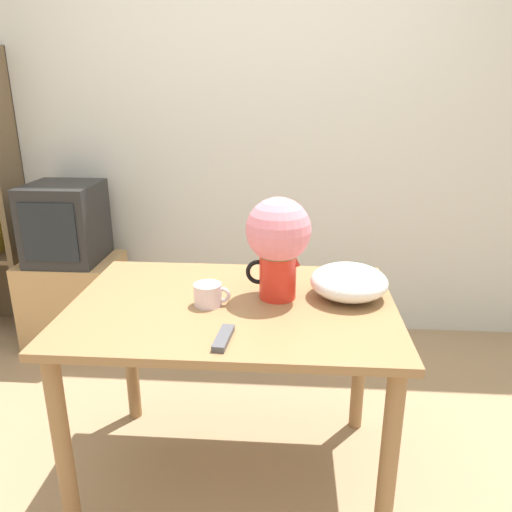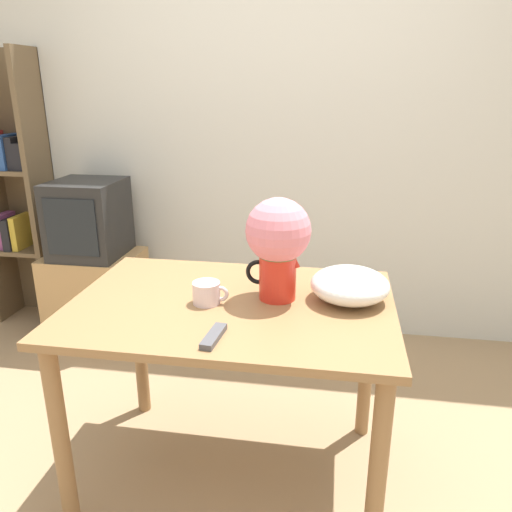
{
  "view_description": "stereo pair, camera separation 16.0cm",
  "coord_description": "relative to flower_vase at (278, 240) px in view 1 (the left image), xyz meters",
  "views": [
    {
      "loc": [
        0.23,
        -1.49,
        1.55
      ],
      "look_at": [
        0.1,
        0.25,
        0.95
      ],
      "focal_mm": 35.0,
      "sensor_mm": 36.0,
      "label": 1
    },
    {
      "loc": [
        0.38,
        -1.47,
        1.55
      ],
      "look_at": [
        0.1,
        0.25,
        0.95
      ],
      "focal_mm": 35.0,
      "sensor_mm": 36.0,
      "label": 2
    }
  ],
  "objects": [
    {
      "name": "ground_plane",
      "position": [
        -0.18,
        -0.25,
        -1.01
      ],
      "size": [
        12.0,
        12.0,
        0.0
      ],
      "primitive_type": "plane",
      "color": "#9E7F5B"
    },
    {
      "name": "remote_control",
      "position": [
        -0.16,
        -0.36,
        -0.22
      ],
      "size": [
        0.05,
        0.16,
        0.02
      ],
      "color": "#4C4C51",
      "rests_on": "table"
    },
    {
      "name": "white_bowl",
      "position": [
        0.27,
        0.02,
        -0.16
      ],
      "size": [
        0.29,
        0.29,
        0.12
      ],
      "color": "white",
      "rests_on": "table"
    },
    {
      "name": "coffee_mug",
      "position": [
        -0.25,
        -0.09,
        -0.19
      ],
      "size": [
        0.13,
        0.1,
        0.08
      ],
      "color": "silver",
      "rests_on": "table"
    },
    {
      "name": "tv_set",
      "position": [
        -1.29,
        1.02,
        -0.23
      ],
      "size": [
        0.4,
        0.42,
        0.46
      ],
      "color": "black",
      "rests_on": "tv_stand"
    },
    {
      "name": "wall_back",
      "position": [
        -0.18,
        1.36,
        0.29
      ],
      "size": [
        8.0,
        0.05,
        2.6
      ],
      "color": "silver",
      "rests_on": "ground_plane"
    },
    {
      "name": "flower_vase",
      "position": [
        0.0,
        0.0,
        0.0
      ],
      "size": [
        0.24,
        0.24,
        0.38
      ],
      "color": "red",
      "rests_on": "table"
    },
    {
      "name": "table",
      "position": [
        -0.16,
        -0.06,
        -0.35
      ],
      "size": [
        1.19,
        0.84,
        0.79
      ],
      "color": "olive",
      "rests_on": "ground_plane"
    },
    {
      "name": "tv_stand",
      "position": [
        -1.29,
        1.02,
        -0.74
      ],
      "size": [
        0.56,
        0.43,
        0.55
      ],
      "color": "tan",
      "rests_on": "ground_plane"
    }
  ]
}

